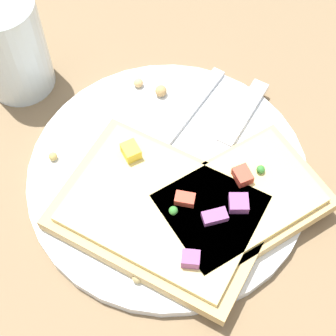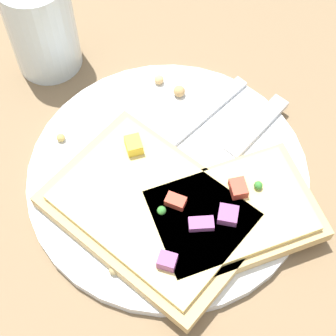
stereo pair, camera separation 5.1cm
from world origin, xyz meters
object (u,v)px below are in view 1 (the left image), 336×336
object	(u,v)px
fork	(152,156)
knife	(219,151)
drinking_glass	(11,46)
plate	(168,177)
pizza_slice_main	(163,212)
pizza_slice_corner	(238,202)

from	to	relation	value
fork	knife	distance (m)	0.06
knife	drinking_glass	size ratio (longest dim) A/B	2.03
fork	drinking_glass	distance (m)	0.18
plate	fork	bearing A→B (deg)	53.86
fork	pizza_slice_main	distance (m)	0.06
plate	pizza_slice_corner	bearing A→B (deg)	-105.54
fork	pizza_slice_corner	size ratio (longest dim) A/B	1.22
plate	drinking_glass	xyz separation A→B (m)	(0.08, 0.18, 0.05)
fork	knife	xyz separation A→B (m)	(0.02, -0.06, 0.00)
pizza_slice_main	drinking_glass	distance (m)	0.22
pizza_slice_corner	drinking_glass	size ratio (longest dim) A/B	1.63
knife	plate	bearing A→B (deg)	-35.48
pizza_slice_corner	knife	bearing A→B (deg)	-108.80
plate	pizza_slice_main	size ratio (longest dim) A/B	1.28
fork	drinking_glass	size ratio (longest dim) A/B	1.98
drinking_glass	pizza_slice_main	bearing A→B (deg)	-123.78
plate	drinking_glass	distance (m)	0.20
pizza_slice_corner	drinking_glass	bearing A→B (deg)	-67.41
pizza_slice_main	drinking_glass	xyz separation A→B (m)	(0.12, 0.18, 0.03)
fork	drinking_glass	xyz separation A→B (m)	(0.07, 0.16, 0.04)
plate	knife	bearing A→B (deg)	-51.37
plate	pizza_slice_main	bearing A→B (deg)	-171.68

